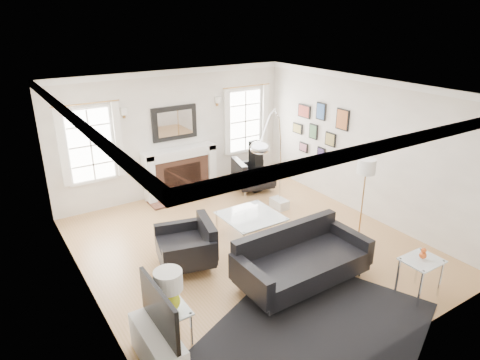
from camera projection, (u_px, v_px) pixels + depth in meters
floor at (249, 247)px, 7.69m from camera, size 6.00×6.00×0.00m
back_wall at (174, 134)px, 9.51m from camera, size 5.50×0.04×2.80m
front_wall at (399, 254)px, 4.83m from camera, size 5.50×0.04×2.80m
left_wall at (82, 213)px, 5.78m from camera, size 0.04×6.00×2.80m
right_wall at (363, 147)px, 8.56m from camera, size 0.04×6.00×2.80m
ceiling at (251, 90)px, 6.65m from camera, size 5.50×6.00×0.02m
crown_molding at (251, 94)px, 6.68m from camera, size 5.50×6.00×0.12m
fireplace at (181, 172)px, 9.67m from camera, size 1.70×0.69×1.11m
mantel_mirror at (175, 123)px, 9.38m from camera, size 1.05×0.07×0.75m
window_left at (90, 145)px, 8.51m from camera, size 1.24×0.15×1.62m
window_right at (245, 121)px, 10.38m from camera, size 1.24×0.15×1.62m
gallery_wall at (318, 127)px, 9.50m from camera, size 0.04×1.73×1.29m
tv_unit at (158, 343)px, 5.01m from camera, size 0.35×1.00×1.09m
area_rug at (319, 331)px, 5.67m from camera, size 3.64×3.39×0.01m
sofa at (300, 261)px, 6.58m from camera, size 2.11×0.99×0.69m
armchair_left at (189, 246)px, 6.99m from camera, size 1.07×1.15×0.66m
armchair_right at (251, 176)px, 10.00m from camera, size 1.00×1.07×0.61m
coffee_table at (251, 217)px, 7.86m from camera, size 1.01×1.01×0.45m
side_table_left at (171, 317)px, 5.34m from camera, size 0.45×0.45×0.49m
nesting_table at (421, 267)px, 6.22m from camera, size 0.55×0.46×0.61m
gourd_lamp at (169, 288)px, 5.18m from camera, size 0.35×0.35×0.57m
orange_vase at (423, 254)px, 6.14m from camera, size 0.11×0.11×0.17m
arc_floor_lamp at (271, 165)px, 7.90m from camera, size 1.70×1.57×2.40m
stick_floor_lamp at (366, 171)px, 7.39m from camera, size 0.32×0.32×1.59m
speaker_tower at (256, 166)px, 9.87m from camera, size 0.26×0.26×1.20m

